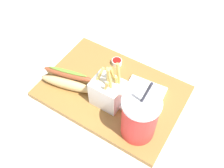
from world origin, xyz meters
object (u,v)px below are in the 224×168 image
(soda_cup, at_px, (139,117))
(napkin_stack, at_px, (142,97))
(ketchup_cup_1, at_px, (117,62))
(fries_basket, at_px, (108,92))
(hot_dog_1, at_px, (69,79))

(soda_cup, relative_size, napkin_stack, 1.71)
(soda_cup, distance_m, ketchup_cup_1, 0.27)
(fries_basket, relative_size, hot_dog_1, 0.88)
(fries_basket, xyz_separation_m, hot_dog_1, (-0.14, -0.01, -0.02))
(soda_cup, relative_size, ketchup_cup_1, 6.55)
(soda_cup, bearing_deg, napkin_stack, 111.76)
(hot_dog_1, distance_m, ketchup_cup_1, 0.18)
(fries_basket, distance_m, napkin_stack, 0.11)
(ketchup_cup_1, distance_m, napkin_stack, 0.16)
(ketchup_cup_1, bearing_deg, napkin_stack, -30.76)
(hot_dog_1, bearing_deg, fries_basket, 3.85)
(soda_cup, xyz_separation_m, fries_basket, (-0.12, 0.04, -0.03))
(napkin_stack, bearing_deg, fries_basket, -142.98)
(fries_basket, height_order, hot_dog_1, fries_basket)
(ketchup_cup_1, bearing_deg, fries_basket, -68.81)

